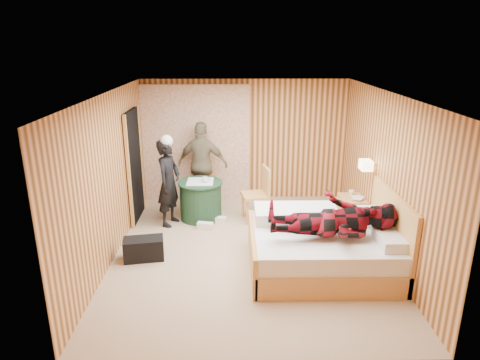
{
  "coord_description": "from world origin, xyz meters",
  "views": [
    {
      "loc": [
        -0.22,
        -6.18,
        3.22
      ],
      "look_at": [
        -0.13,
        0.46,
        1.05
      ],
      "focal_mm": 32.0,
      "sensor_mm": 36.0,
      "label": 1
    }
  ],
  "objects_px": {
    "nightstand": "(351,212)",
    "woman_standing": "(169,183)",
    "bed": "(325,247)",
    "man_at_table": "(203,165)",
    "chair_far": "(203,180)",
    "duffel_bag": "(144,249)",
    "wall_lamp": "(366,165)",
    "man_on_bed": "(334,210)",
    "round_table": "(201,200)",
    "chair_near": "(260,190)"
  },
  "relations": [
    {
      "from": "nightstand",
      "to": "woman_standing",
      "type": "distance_m",
      "value": 3.32
    },
    {
      "from": "man_at_table",
      "to": "chair_far",
      "type": "bearing_deg",
      "value": 101.73
    },
    {
      "from": "wall_lamp",
      "to": "woman_standing",
      "type": "xyz_separation_m",
      "value": [
        -3.32,
        0.65,
        -0.51
      ]
    },
    {
      "from": "bed",
      "to": "woman_standing",
      "type": "distance_m",
      "value": 3.03
    },
    {
      "from": "nightstand",
      "to": "man_on_bed",
      "type": "height_order",
      "value": "man_on_bed"
    },
    {
      "from": "bed",
      "to": "woman_standing",
      "type": "relative_size",
      "value": 1.35
    },
    {
      "from": "bed",
      "to": "chair_far",
      "type": "xyz_separation_m",
      "value": [
        -1.97,
        2.54,
        0.2
      ]
    },
    {
      "from": "wall_lamp",
      "to": "woman_standing",
      "type": "distance_m",
      "value": 3.42
    },
    {
      "from": "nightstand",
      "to": "man_at_table",
      "type": "distance_m",
      "value": 3.02
    },
    {
      "from": "bed",
      "to": "woman_standing",
      "type": "height_order",
      "value": "woman_standing"
    },
    {
      "from": "man_at_table",
      "to": "man_on_bed",
      "type": "bearing_deg",
      "value": 135.79
    },
    {
      "from": "wall_lamp",
      "to": "nightstand",
      "type": "relative_size",
      "value": 0.44
    },
    {
      "from": "nightstand",
      "to": "woman_standing",
      "type": "xyz_separation_m",
      "value": [
        -3.28,
        0.22,
        0.5
      ]
    },
    {
      "from": "bed",
      "to": "nightstand",
      "type": "distance_m",
      "value": 1.6
    },
    {
      "from": "nightstand",
      "to": "wall_lamp",
      "type": "bearing_deg",
      "value": -84.3
    },
    {
      "from": "chair_near",
      "to": "woman_standing",
      "type": "height_order",
      "value": "woman_standing"
    },
    {
      "from": "bed",
      "to": "chair_near",
      "type": "bearing_deg",
      "value": 116.01
    },
    {
      "from": "bed",
      "to": "man_on_bed",
      "type": "height_order",
      "value": "man_on_bed"
    },
    {
      "from": "chair_far",
      "to": "man_on_bed",
      "type": "bearing_deg",
      "value": -53.52
    },
    {
      "from": "round_table",
      "to": "man_at_table",
      "type": "relative_size",
      "value": 0.48
    },
    {
      "from": "bed",
      "to": "nightstand",
      "type": "bearing_deg",
      "value": 61.67
    },
    {
      "from": "nightstand",
      "to": "woman_standing",
      "type": "bearing_deg",
      "value": 176.21
    },
    {
      "from": "bed",
      "to": "woman_standing",
      "type": "xyz_separation_m",
      "value": [
        -2.52,
        1.63,
        0.46
      ]
    },
    {
      "from": "duffel_bag",
      "to": "man_at_table",
      "type": "distance_m",
      "value": 2.51
    },
    {
      "from": "bed",
      "to": "nightstand",
      "type": "height_order",
      "value": "bed"
    },
    {
      "from": "duffel_bag",
      "to": "man_on_bed",
      "type": "distance_m",
      "value": 2.94
    },
    {
      "from": "man_on_bed",
      "to": "duffel_bag",
      "type": "bearing_deg",
      "value": 169.33
    },
    {
      "from": "duffel_bag",
      "to": "bed",
      "type": "bearing_deg",
      "value": -15.88
    },
    {
      "from": "bed",
      "to": "man_on_bed",
      "type": "distance_m",
      "value": 0.71
    },
    {
      "from": "chair_far",
      "to": "chair_near",
      "type": "xyz_separation_m",
      "value": [
        1.1,
        -0.76,
        0.06
      ]
    },
    {
      "from": "wall_lamp",
      "to": "man_at_table",
      "type": "relative_size",
      "value": 0.15
    },
    {
      "from": "wall_lamp",
      "to": "duffel_bag",
      "type": "bearing_deg",
      "value": -169.04
    },
    {
      "from": "round_table",
      "to": "chair_near",
      "type": "distance_m",
      "value": 1.13
    },
    {
      "from": "nightstand",
      "to": "chair_near",
      "type": "bearing_deg",
      "value": 167.12
    },
    {
      "from": "man_at_table",
      "to": "man_on_bed",
      "type": "xyz_separation_m",
      "value": [
        2.0,
        -2.8,
        0.15
      ]
    },
    {
      "from": "nightstand",
      "to": "chair_far",
      "type": "relative_size",
      "value": 0.64
    },
    {
      "from": "bed",
      "to": "duffel_bag",
      "type": "distance_m",
      "value": 2.76
    },
    {
      "from": "woman_standing",
      "to": "man_at_table",
      "type": "height_order",
      "value": "man_at_table"
    },
    {
      "from": "bed",
      "to": "chair_near",
      "type": "distance_m",
      "value": 2.0
    },
    {
      "from": "round_table",
      "to": "woman_standing",
      "type": "xyz_separation_m",
      "value": [
        -0.54,
        -0.25,
        0.42
      ]
    },
    {
      "from": "chair_near",
      "to": "duffel_bag",
      "type": "xyz_separation_m",
      "value": [
        -1.87,
        -1.49,
        -0.43
      ]
    },
    {
      "from": "bed",
      "to": "man_on_bed",
      "type": "relative_size",
      "value": 1.21
    },
    {
      "from": "nightstand",
      "to": "chair_far",
      "type": "xyz_separation_m",
      "value": [
        -2.73,
        1.13,
        0.24
      ]
    },
    {
      "from": "man_on_bed",
      "to": "man_at_table",
      "type": "bearing_deg",
      "value": 125.54
    },
    {
      "from": "chair_near",
      "to": "duffel_bag",
      "type": "relative_size",
      "value": 1.71
    },
    {
      "from": "bed",
      "to": "man_at_table",
      "type": "distance_m",
      "value": 3.29
    },
    {
      "from": "chair_far",
      "to": "man_at_table",
      "type": "bearing_deg",
      "value": 92.1
    },
    {
      "from": "bed",
      "to": "chair_far",
      "type": "distance_m",
      "value": 3.22
    },
    {
      "from": "bed",
      "to": "man_at_table",
      "type": "height_order",
      "value": "man_at_table"
    },
    {
      "from": "chair_far",
      "to": "round_table",
      "type": "bearing_deg",
      "value": -89.46
    }
  ]
}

